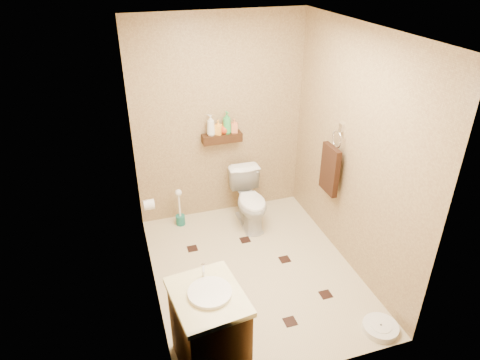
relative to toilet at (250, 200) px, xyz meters
name	(u,v)px	position (x,y,z in m)	size (l,w,h in m)	color
ground	(254,271)	(-0.24, -0.83, -0.33)	(2.50, 2.50, 0.00)	beige
wall_back	(220,121)	(-0.24, 0.42, 0.87)	(2.00, 0.04, 2.40)	tan
wall_front	(319,251)	(-0.24, -2.08, 0.87)	(2.00, 0.04, 2.40)	tan
wall_left	(144,185)	(-1.24, -0.83, 0.87)	(0.04, 2.50, 2.40)	tan
wall_right	(354,154)	(0.76, -0.83, 0.87)	(0.04, 2.50, 2.40)	tan
ceiling	(259,30)	(-0.24, -0.83, 2.07)	(2.00, 2.50, 0.02)	white
wall_shelf	(222,138)	(-0.24, 0.34, 0.69)	(0.46, 0.14, 0.10)	#38200F
floor_accents	(259,273)	(-0.20, -0.88, -0.33)	(1.19, 1.41, 0.01)	black
toilet	(250,200)	(0.00, 0.00, 0.00)	(0.37, 0.65, 0.67)	white
vanity	(209,330)	(-0.94, -1.78, 0.05)	(0.57, 0.67, 0.86)	brown
bathroom_scale	(380,328)	(0.56, -1.90, -0.30)	(0.35, 0.35, 0.06)	white
toilet_brush	(180,212)	(-0.81, 0.24, -0.16)	(0.11, 0.11, 0.48)	#1A6A5E
towel_ring	(330,167)	(0.67, -0.58, 0.61)	(0.12, 0.30, 0.76)	silver
toilet_paper	(149,205)	(-1.18, -0.18, 0.27)	(0.12, 0.11, 0.12)	white
bottle_a	(211,125)	(-0.36, 0.34, 0.86)	(0.09, 0.09, 0.24)	silver
bottle_b	(218,127)	(-0.28, 0.34, 0.82)	(0.08, 0.08, 0.17)	#FFAB35
bottle_c	(224,128)	(-0.21, 0.34, 0.80)	(0.10, 0.10, 0.13)	#B93A15
bottle_d	(227,123)	(-0.18, 0.34, 0.87)	(0.10, 0.10, 0.26)	green
bottle_e	(234,126)	(-0.09, 0.34, 0.82)	(0.07, 0.07, 0.16)	#EC814E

